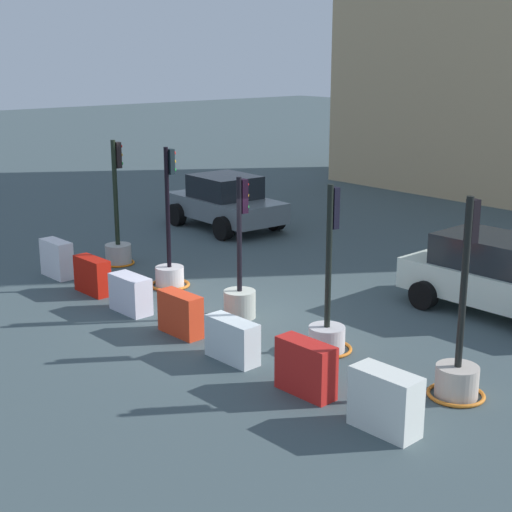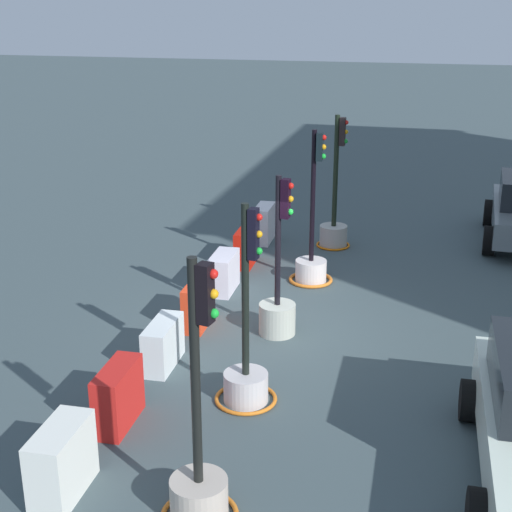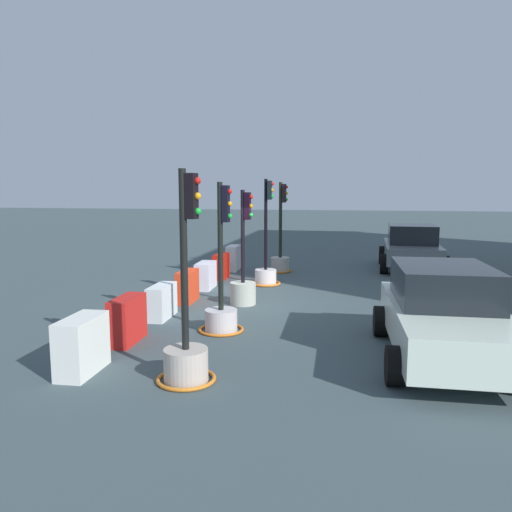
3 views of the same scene
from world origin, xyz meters
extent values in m
plane|color=#3F4F53|center=(0.00, 0.00, 0.00)|extent=(120.00, 120.00, 0.00)
cylinder|color=#AEADA6|center=(-5.21, 0.42, 0.26)|extent=(0.67, 0.67, 0.52)
cylinder|color=black|center=(-5.21, 0.42, 1.87)|extent=(0.12, 0.12, 2.69)
cube|color=black|center=(-5.21, 0.54, 2.82)|extent=(0.17, 0.14, 0.66)
sphere|color=red|center=(-5.22, 0.63, 3.04)|extent=(0.10, 0.10, 0.10)
sphere|color=orange|center=(-5.22, 0.63, 2.82)|extent=(0.10, 0.10, 0.10)
sphere|color=green|center=(-5.22, 0.63, 2.60)|extent=(0.10, 0.10, 0.10)
torus|color=orange|center=(-5.21, 0.42, 0.03)|extent=(0.82, 0.82, 0.05)
cylinder|color=silver|center=(-2.72, 0.31, 0.24)|extent=(0.67, 0.67, 0.48)
cylinder|color=black|center=(-2.72, 0.31, 1.87)|extent=(0.10, 0.10, 2.80)
cube|color=black|center=(-2.71, 0.43, 2.93)|extent=(0.18, 0.14, 0.57)
sphere|color=red|center=(-2.71, 0.51, 3.12)|extent=(0.11, 0.11, 0.11)
sphere|color=orange|center=(-2.71, 0.51, 2.93)|extent=(0.11, 0.11, 0.11)
sphere|color=green|center=(-2.71, 0.51, 2.74)|extent=(0.11, 0.11, 0.11)
torus|color=orange|center=(-2.72, 0.31, 0.04)|extent=(0.94, 0.94, 0.07)
cylinder|color=#B4B9AC|center=(0.02, 0.18, 0.29)|extent=(0.66, 0.66, 0.57)
cylinder|color=black|center=(0.02, 0.18, 1.76)|extent=(0.10, 0.10, 2.37)
cube|color=black|center=(0.00, 0.31, 2.53)|extent=(0.18, 0.16, 0.69)
sphere|color=red|center=(-0.01, 0.39, 2.76)|extent=(0.11, 0.11, 0.11)
sphere|color=orange|center=(-0.01, 0.39, 2.53)|extent=(0.11, 0.11, 0.11)
sphere|color=green|center=(-0.01, 0.39, 2.31)|extent=(0.11, 0.11, 0.11)
cylinder|color=silver|center=(2.45, 0.25, 0.23)|extent=(0.68, 0.68, 0.46)
cylinder|color=black|center=(2.45, 0.25, 1.78)|extent=(0.11, 0.11, 2.64)
cube|color=black|center=(2.44, 0.37, 2.66)|extent=(0.17, 0.14, 0.74)
sphere|color=red|center=(2.43, 0.45, 2.91)|extent=(0.10, 0.10, 0.10)
sphere|color=orange|center=(2.43, 0.45, 2.66)|extent=(0.10, 0.10, 0.10)
sphere|color=green|center=(2.43, 0.45, 2.41)|extent=(0.10, 0.10, 0.10)
torus|color=orange|center=(2.45, 0.25, 0.03)|extent=(0.95, 0.95, 0.06)
cylinder|color=#BBAEA1|center=(5.16, 0.41, 0.26)|extent=(0.69, 0.69, 0.51)
cylinder|color=black|center=(5.16, 0.41, 1.88)|extent=(0.11, 0.11, 2.73)
cube|color=black|center=(5.14, 0.54, 2.85)|extent=(0.19, 0.18, 0.67)
sphere|color=red|center=(5.13, 0.63, 3.07)|extent=(0.11, 0.11, 0.11)
sphere|color=orange|center=(5.13, 0.63, 2.85)|extent=(0.11, 0.11, 0.11)
sphere|color=green|center=(5.13, 0.63, 2.62)|extent=(0.11, 0.11, 0.11)
torus|color=orange|center=(5.16, 0.41, 0.03)|extent=(0.93, 0.93, 0.06)
cube|color=white|center=(-5.17, -1.32, 0.45)|extent=(1.00, 0.42, 0.91)
cube|color=red|center=(-3.43, -1.31, 0.41)|extent=(1.05, 0.40, 0.83)
cube|color=silver|center=(-1.74, -1.35, 0.40)|extent=(1.02, 0.48, 0.79)
cube|color=red|center=(0.02, -1.31, 0.42)|extent=(1.02, 0.40, 0.83)
cube|color=silver|center=(1.69, -1.37, 0.38)|extent=(1.09, 0.43, 0.77)
cube|color=red|center=(3.52, -1.34, 0.44)|extent=(1.05, 0.42, 0.89)
cube|color=white|center=(5.15, -1.34, 0.46)|extent=(1.05, 0.50, 0.92)
cube|color=silver|center=(3.42, 4.50, 0.64)|extent=(4.16, 1.89, 0.66)
cube|color=black|center=(3.12, 4.49, 1.29)|extent=(2.16, 1.63, 0.65)
cylinder|color=black|center=(2.12, 5.42, 0.31)|extent=(0.62, 0.29, 0.61)
cylinder|color=black|center=(2.17, 3.51, 0.31)|extent=(0.62, 0.29, 0.61)
cube|color=slate|center=(-6.67, 5.14, 0.66)|extent=(4.08, 2.06, 0.62)
cube|color=black|center=(-6.69, 5.14, 1.31)|extent=(1.98, 1.74, 0.69)
cylinder|color=black|center=(-7.95, 4.19, 0.35)|extent=(0.72, 0.31, 0.70)
cylinder|color=black|center=(-7.87, 6.19, 0.35)|extent=(0.72, 0.31, 0.70)
cylinder|color=black|center=(-5.47, 4.09, 0.35)|extent=(0.72, 0.31, 0.70)
cylinder|color=black|center=(-5.39, 6.09, 0.35)|extent=(0.72, 0.31, 0.70)
camera|label=1|loc=(11.48, -9.25, 5.31)|focal=53.09mm
camera|label=2|loc=(11.97, 2.83, 5.78)|focal=51.89mm
camera|label=3|loc=(12.03, 2.83, 2.93)|focal=34.11mm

